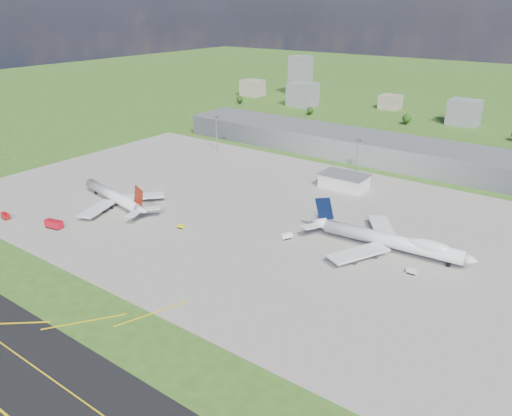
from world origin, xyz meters
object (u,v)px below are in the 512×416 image
Objects in this scene: van_white_near at (287,236)px; van_white_far at (412,272)px; tug_yellow at (181,227)px; airliner_red_twin at (115,197)px; airliner_blue_quad at (391,241)px; crash_tender at (5,216)px; fire_truck at (54,224)px.

van_white_near reaches higher than van_white_far.
van_white_near reaches higher than tug_yellow.
van_white_near is at bearing 179.56° from van_white_far.
airliner_blue_quad is (139.48, 35.25, 0.62)m from airliner_red_twin.
crash_tender is at bearing -162.05° from tug_yellow.
crash_tender is 1.62× the size of tug_yellow.
crash_tender is 195.97m from van_white_far.
airliner_red_twin is 48.81m from tug_yellow.
fire_truck is at bearing -162.26° from van_white_far.
van_white_far is at bearing -62.47° from van_white_near.
airliner_blue_quad reaches higher than tug_yellow.
fire_truck reaches higher than crash_tender.
van_white_far is (105.35, 22.97, 0.23)m from tug_yellow.
airliner_blue_quad is 97.79m from tug_yellow.
airliner_blue_quad is 187.58m from crash_tender.
airliner_blue_quad is 19.94m from van_white_far.
fire_truck is (-0.56, -36.62, -2.76)m from airliner_red_twin.
van_white_near is at bearing -164.05° from airliner_blue_quad.
airliner_blue_quad is 20.02× the size of tug_yellow.
van_white_near is (126.34, 64.17, -0.20)m from crash_tender.
tug_yellow is at bearing -170.81° from van_white_far.
airliner_red_twin is at bearing 77.47° from fire_truck.
fire_truck is at bearing -156.78° from airliner_blue_quad.
airliner_red_twin is at bearing -174.89° from van_white_far.
airliner_blue_quad is 12.37× the size of crash_tender.
tug_yellow is 107.83m from van_white_far.
airliner_blue_quad is at bearing -45.24° from van_white_near.
fire_truck reaches higher than van_white_far.
van_white_near is (-43.35, -15.69, -4.07)m from airliner_blue_quad.
airliner_red_twin reaches higher than van_white_far.
airliner_blue_quad is 13.41× the size of van_white_near.
crash_tender is (-29.65, -7.99, -0.48)m from fire_truck.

